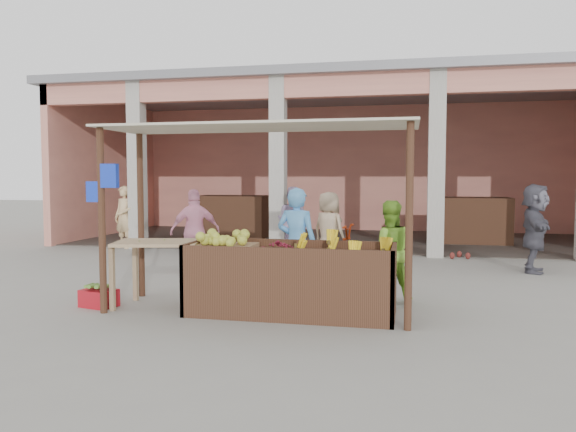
% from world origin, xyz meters
% --- Properties ---
extents(ground, '(60.00, 60.00, 0.00)m').
position_xyz_m(ground, '(0.00, 0.00, 0.00)').
color(ground, gray).
rests_on(ground, ground).
extents(market_building, '(14.40, 6.40, 4.20)m').
position_xyz_m(market_building, '(0.05, 8.93, 2.70)').
color(market_building, '#EB917B').
rests_on(market_building, ground).
extents(fruit_stall, '(2.60, 0.95, 0.80)m').
position_xyz_m(fruit_stall, '(0.50, 0.00, 0.40)').
color(fruit_stall, '#4D2E1E').
rests_on(fruit_stall, ground).
extents(stall_awning, '(4.09, 1.35, 2.39)m').
position_xyz_m(stall_awning, '(-0.01, 0.06, 1.98)').
color(stall_awning, '#4D2E1E').
rests_on(stall_awning, ground).
extents(banana_heap, '(1.17, 0.64, 0.21)m').
position_xyz_m(banana_heap, '(1.09, -0.03, 0.91)').
color(banana_heap, yellow).
rests_on(banana_heap, fruit_stall).
extents(melon_tray, '(0.82, 0.71, 0.21)m').
position_xyz_m(melon_tray, '(-0.42, 0.01, 0.90)').
color(melon_tray, '#906B4A').
rests_on(melon_tray, fruit_stall).
extents(berry_heap, '(0.48, 0.40, 0.15)m').
position_xyz_m(berry_heap, '(0.34, -0.04, 0.88)').
color(berry_heap, maroon).
rests_on(berry_heap, fruit_stall).
extents(side_table, '(1.23, 0.95, 0.89)m').
position_xyz_m(side_table, '(-1.30, -0.00, 0.74)').
color(side_table, tan).
rests_on(side_table, ground).
extents(papaya_pile, '(0.62, 0.36, 0.18)m').
position_xyz_m(papaya_pile, '(-1.30, -0.00, 0.98)').
color(papaya_pile, '#44862C').
rests_on(papaya_pile, side_table).
extents(red_crate, '(0.51, 0.42, 0.23)m').
position_xyz_m(red_crate, '(-2.10, -0.15, 0.12)').
color(red_crate, '#AF121D').
rests_on(red_crate, ground).
extents(plantain_bundle, '(0.37, 0.26, 0.07)m').
position_xyz_m(plantain_bundle, '(-2.10, -0.15, 0.27)').
color(plantain_bundle, '#5D8E33').
rests_on(plantain_bundle, red_crate).
extents(produce_sacks, '(0.73, 0.69, 0.56)m').
position_xyz_m(produce_sacks, '(3.01, 5.49, 0.28)').
color(produce_sacks, maroon).
rests_on(produce_sacks, ground).
extents(vendor_blue, '(0.70, 0.56, 1.69)m').
position_xyz_m(vendor_blue, '(0.40, 0.87, 0.85)').
color(vendor_blue, '#59A8EE').
rests_on(vendor_blue, ground).
extents(vendor_green, '(0.77, 0.53, 1.49)m').
position_xyz_m(vendor_green, '(1.68, 1.01, 0.74)').
color(vendor_green, '#80BE31').
rests_on(vendor_green, ground).
extents(motorcycle, '(0.92, 2.05, 1.04)m').
position_xyz_m(motorcycle, '(0.52, 1.93, 0.52)').
color(motorcycle, '#A72C0C').
rests_on(motorcycle, ground).
extents(shopper_b, '(1.08, 0.92, 1.62)m').
position_xyz_m(shopper_b, '(-1.82, 2.63, 0.81)').
color(shopper_b, pink).
rests_on(shopper_b, ground).
extents(shopper_c, '(0.93, 0.83, 1.61)m').
position_xyz_m(shopper_c, '(0.46, 3.61, 0.81)').
color(shopper_c, tan).
rests_on(shopper_c, ground).
extents(shopper_d, '(0.95, 1.67, 1.70)m').
position_xyz_m(shopper_d, '(4.18, 4.00, 0.85)').
color(shopper_d, '#4E4C58').
rests_on(shopper_d, ground).
extents(shopper_e, '(0.70, 0.62, 1.58)m').
position_xyz_m(shopper_e, '(-4.84, 5.58, 0.79)').
color(shopper_e, '#D9B37C').
rests_on(shopper_e, ground).
extents(shopper_f, '(0.91, 0.67, 1.67)m').
position_xyz_m(shopper_f, '(-0.54, 5.07, 0.83)').
color(shopper_f, gray).
rests_on(shopper_f, ground).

